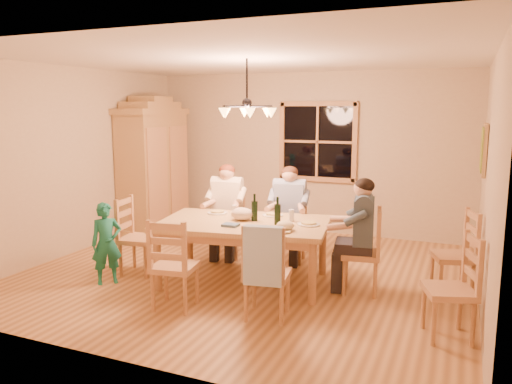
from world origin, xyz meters
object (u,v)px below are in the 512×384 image
at_px(chair_end_left, 139,250).
at_px(wine_bottle_b, 277,211).
at_px(chair_spare_front, 448,306).
at_px(chandelier, 247,111).
at_px(chair_near_right, 267,288).
at_px(child, 107,243).
at_px(adult_plaid_man, 289,202).
at_px(adult_woman, 227,199).
at_px(wine_bottle_a, 255,207).
at_px(armoire, 154,170).
at_px(chair_far_left, 227,236).
at_px(dining_table, 244,229).
at_px(chair_spare_back, 452,269).
at_px(chair_end_right, 360,266).
at_px(chair_near_left, 175,280).
at_px(adult_slate_man, 362,221).
at_px(chair_far_right, 289,240).

height_order(chair_end_left, wine_bottle_b, wine_bottle_b).
bearing_deg(chair_spare_front, chandelier, 49.99).
bearing_deg(chair_spare_front, chair_near_right, 78.64).
bearing_deg(child, chair_near_right, -52.09).
distance_m(chandelier, wine_bottle_b, 1.30).
height_order(chair_near_right, child, child).
bearing_deg(chandelier, wine_bottle_b, -30.51).
distance_m(adult_plaid_man, child, 2.44).
distance_m(adult_woman, wine_bottle_a, 1.07).
xyz_separation_m(armoire, adult_woman, (1.87, -0.95, -0.22)).
relative_size(chair_far_left, wine_bottle_a, 3.00).
xyz_separation_m(dining_table, wine_bottle_b, (0.43, 0.01, 0.26)).
relative_size(wine_bottle_a, chair_spare_front, 0.33).
height_order(chair_near_right, chair_spare_back, same).
bearing_deg(chair_spare_front, chair_end_right, 30.07).
bearing_deg(chair_end_right, armoire, 58.65).
height_order(chandelier, wine_bottle_a, chandelier).
xyz_separation_m(chandelier, chair_end_right, (1.47, -0.10, -1.77)).
bearing_deg(wine_bottle_a, chair_near_left, -111.96).
relative_size(dining_table, chair_far_left, 2.20).
height_order(adult_slate_man, child, adult_slate_man).
relative_size(chair_end_right, child, 0.99).
distance_m(armoire, dining_table, 3.12).
relative_size(chandelier, chair_far_right, 0.78).
bearing_deg(armoire, adult_slate_man, -22.16).
distance_m(chair_near_right, adult_slate_man, 1.41).
bearing_deg(child, adult_slate_man, -30.08).
xyz_separation_m(armoire, adult_plaid_man, (2.75, -0.81, -0.22)).
height_order(chair_end_left, adult_woman, adult_woman).
relative_size(chair_far_right, wine_bottle_a, 3.00).
bearing_deg(adult_woman, armoire, -36.18).
height_order(chair_far_right, adult_slate_man, adult_slate_man).
distance_m(adult_slate_man, wine_bottle_b, 0.97).
height_order(chair_far_right, chair_spare_front, same).
xyz_separation_m(chair_far_left, wine_bottle_b, (1.07, -0.84, 0.62)).
height_order(chair_far_left, adult_slate_man, adult_slate_man).
bearing_deg(adult_slate_man, chair_near_right, 136.74).
distance_m(chair_far_right, chair_end_left, 2.02).
height_order(armoire, adult_plaid_man, armoire).
bearing_deg(chair_far_right, chandelier, 54.84).
distance_m(chandelier, chair_near_right, 2.25).
relative_size(dining_table, chair_near_right, 2.20).
bearing_deg(adult_woman, dining_table, 117.90).
xyz_separation_m(adult_woman, adult_plaid_man, (0.88, 0.14, 0.00)).
bearing_deg(chair_end_right, chair_far_right, 46.64).
relative_size(adult_woman, adult_plaid_man, 1.00).
bearing_deg(adult_woman, wine_bottle_a, 125.24).
height_order(dining_table, adult_plaid_man, adult_plaid_man).
bearing_deg(chair_near_right, adult_woman, 117.90).
distance_m(armoire, chair_far_left, 2.23).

